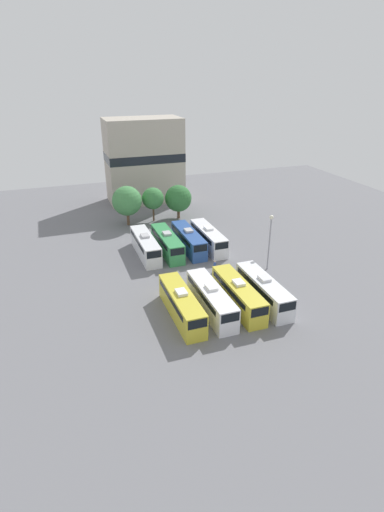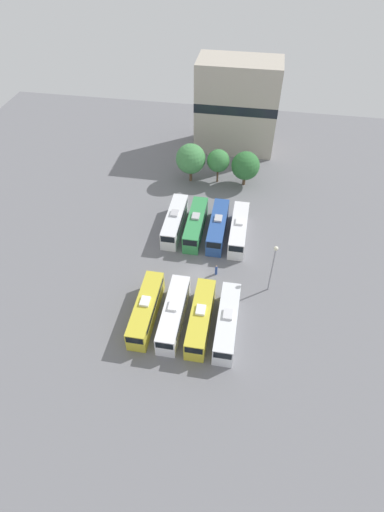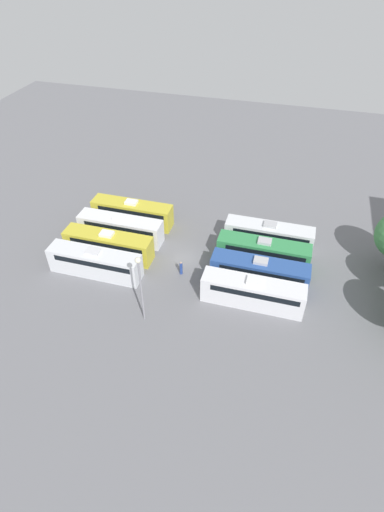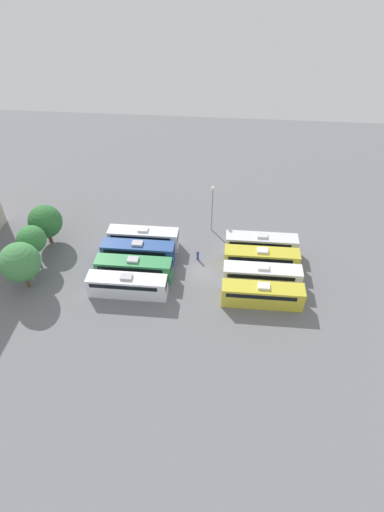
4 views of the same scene
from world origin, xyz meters
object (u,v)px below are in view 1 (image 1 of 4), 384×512
Objects in this scene: tree_1 at (153,199)px; depot_building at (144,160)px; tree_0 at (127,201)px; bus_3 at (263,290)px; bus_0 at (181,304)px; bus_6 at (188,239)px; light_pole at (270,234)px; bus_1 at (211,299)px; worker_person at (215,267)px; bus_5 at (167,243)px; bus_2 at (238,294)px; bus_4 at (145,245)px; tree_2 at (178,198)px; bus_7 at (208,237)px.

tree_1 is 14.85m from depot_building.
bus_3 is at bearing -72.38° from tree_0.
bus_6 is (7.31, 18.53, 0.00)m from bus_0.
light_pole is at bearing -51.13° from bus_6.
bus_0 is 18.21m from light_pole.
bus_1 is 7.10m from bus_3.
bus_0 is at bearing 178.48° from bus_1.
bus_1 is 6.11× the size of worker_person.
tree_0 is at bearing 108.57° from worker_person.
worker_person is 9.31m from light_pole.
bus_5 is (-7.23, 18.71, 0.00)m from bus_3.
tree_1 is at bearing -97.46° from depot_building.
bus_2 is at bearing -89.81° from bus_6.
depot_building is (-8.84, 40.06, 3.38)m from light_pole.
worker_person is (4.59, -9.03, -0.89)m from bus_5.
depot_building is (-3.69, 48.04, 7.31)m from bus_3.
bus_2 is 1.00× the size of bus_6.
tree_1 reaches higher than bus_4.
worker_person is (8.14, -9.23, -0.89)m from bus_4.
tree_2 is at bearing 84.80° from bus_2.
bus_0 is at bearing -98.98° from tree_1.
tree_1 is at bearing 96.78° from worker_person.
bus_0 is 21.23m from bus_7.
tree_2 reaches higher than tree_1.
tree_2 is (6.82, 15.26, 2.32)m from bus_5.
tree_0 is (-15.80, 25.55, -0.92)m from light_pole.
tree_0 reaches higher than bus_2.
bus_5 is 1.66× the size of tree_1.
bus_6 is 1.66× the size of tree_1.
worker_person is 24.61m from tree_2.
worker_person is (-2.64, 9.68, -0.89)m from bus_3.
bus_3 is (3.50, -0.10, 0.00)m from bus_2.
bus_3 is at bearing -60.33° from bus_4.
bus_3 is 20.06m from bus_5.
bus_2 is 1.00× the size of bus_5.
tree_2 is at bearing 2.46° from tree_0.
bus_3 is at bearing -1.26° from bus_1.
worker_person is (0.86, 9.58, -0.89)m from bus_2.
bus_7 is at bearing -70.72° from tree_1.
bus_5 is 15.65m from tree_1.
tree_1 is at bearing 93.43° from bus_2.
tree_1 is (5.34, 33.76, 2.82)m from bus_0.
bus_0 and bus_2 have the same top height.
bus_3 is 10.28m from light_pole.
bus_6 is at bearing -101.70° from tree_2.
tree_1 reaches higher than worker_person.
light_pole is at bearing 32.60° from bus_1.
worker_person is at bearing -83.22° from tree_1.
bus_7 is at bearing 74.25° from worker_person.
bus_3 is 1.00× the size of bus_6.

